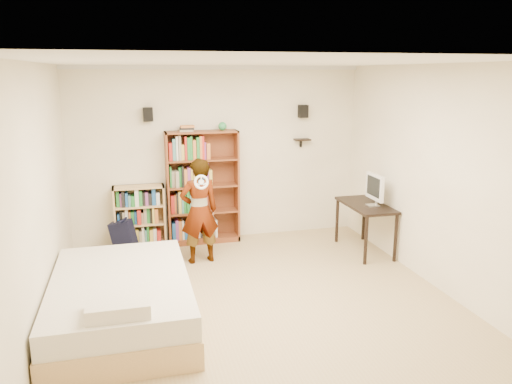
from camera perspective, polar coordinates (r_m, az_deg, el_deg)
The scene contains 14 objects.
ground at distance 5.88m, azimuth 0.34°, elevation -12.67°, with size 4.50×5.00×0.01m, color tan.
room_shell at distance 5.35m, azimuth 0.37°, elevation 4.53°, with size 4.52×5.02×2.71m.
crown_molding at distance 5.28m, azimuth 0.38°, elevation 14.31°, with size 4.50×5.00×0.06m.
speaker_left at distance 7.54m, azimuth -12.25°, elevation 8.66°, with size 0.14×0.12×0.20m, color black.
speaker_right at distance 8.00m, azimuth 5.41°, elevation 9.17°, with size 0.14×0.12×0.20m, color black.
wall_shelf at distance 8.05m, azimuth 5.31°, elevation 5.98°, with size 0.25×0.16×0.03m, color black.
tall_bookshelf at distance 7.72m, azimuth -6.09°, elevation 0.51°, with size 1.10×0.32×1.74m, color brown, non-canonical shape.
low_bookshelf at distance 7.76m, azimuth -13.13°, elevation -2.74°, with size 0.76×0.28×0.95m, color tan, non-canonical shape.
computer_desk at distance 7.56m, azimuth 12.32°, elevation -4.00°, with size 0.53×1.06×0.72m, color black, non-canonical shape.
imac at distance 7.33m, azimuth 13.28°, elevation 0.21°, with size 0.09×0.46×0.46m, color white, non-canonical shape.
daybed at distance 5.53m, azimuth -15.17°, elevation -11.27°, with size 1.42×2.19×0.65m, color silver, non-canonical shape.
person at distance 6.92m, azimuth -6.51°, elevation -2.17°, with size 0.54×0.35×1.47m, color black.
wii_wheel at distance 6.54m, azimuth -6.28°, elevation 1.13°, with size 0.19×0.19×0.03m, color white.
navy_bag at distance 7.65m, azimuth -14.89°, elevation -4.87°, with size 0.36×0.23×0.49m, color black, non-canonical shape.
Camera 1 is at (-1.35, -5.11, 2.59)m, focal length 35.00 mm.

